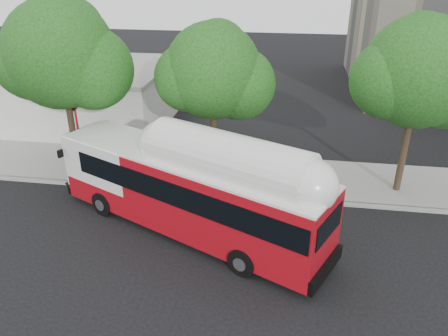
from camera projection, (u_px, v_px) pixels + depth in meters
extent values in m
plane|color=black|center=(213.00, 238.00, 19.60)|extent=(120.00, 120.00, 0.00)
cube|color=gray|center=(232.00, 173.00, 25.35)|extent=(60.00, 5.00, 0.15)
cube|color=gray|center=(226.00, 195.00, 23.04)|extent=(60.00, 0.30, 0.15)
cube|color=maroon|center=(171.00, 190.00, 23.45)|extent=(10.00, 0.32, 0.16)
cylinder|color=#2D2116|center=(71.00, 123.00, 24.41)|extent=(0.36, 0.36, 6.08)
sphere|color=#183F12|center=(60.00, 54.00, 22.76)|extent=(5.80, 5.80, 5.80)
sphere|color=#183F12|center=(93.00, 69.00, 23.05)|extent=(4.35, 4.35, 4.35)
cylinder|color=#2D2116|center=(213.00, 133.00, 23.89)|extent=(0.36, 0.36, 5.44)
sphere|color=#183F12|center=(213.00, 71.00, 22.41)|extent=(5.00, 5.00, 5.00)
sphere|color=#183F12|center=(240.00, 84.00, 22.69)|extent=(3.75, 3.75, 3.75)
cylinder|color=#2D2116|center=(405.00, 142.00, 22.26)|extent=(0.36, 0.36, 5.76)
sphere|color=#183F12|center=(419.00, 72.00, 20.69)|extent=(5.40, 5.40, 5.40)
sphere|color=#183F12|center=(448.00, 87.00, 20.98)|extent=(4.05, 4.05, 4.05)
cube|color=silver|center=(64.00, 94.00, 33.12)|extent=(16.00, 10.00, 4.00)
cube|color=gray|center=(59.00, 67.00, 32.20)|extent=(16.20, 10.20, 0.30)
cube|color=#A30B15|center=(188.00, 192.00, 19.39)|extent=(13.08, 8.23, 3.17)
cube|color=black|center=(197.00, 182.00, 18.83)|extent=(11.92, 7.72, 1.04)
cube|color=white|center=(186.00, 159.00, 18.68)|extent=(13.04, 8.15, 0.11)
cube|color=white|center=(229.00, 165.00, 17.45)|extent=(7.26, 4.99, 0.60)
cube|color=black|center=(85.00, 179.00, 23.65)|extent=(1.64, 2.15, 0.07)
imported|color=#252199|center=(84.00, 170.00, 23.43)|extent=(1.40, 1.98, 0.99)
cylinder|color=#B3131F|center=(80.00, 145.00, 23.98)|extent=(0.12, 0.12, 4.13)
cube|color=black|center=(75.00, 107.00, 23.04)|extent=(0.05, 0.41, 0.26)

